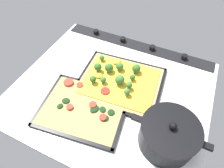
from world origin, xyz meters
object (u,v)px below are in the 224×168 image
object	(u,v)px
broccoli_pizza	(119,79)
baking_tray_back	(83,108)
baking_tray_front	(120,83)
cooking_pot	(168,135)
veggie_pizza_back	(84,107)

from	to	relation	value
broccoli_pizza	baking_tray_back	size ratio (longest dim) A/B	0.98
baking_tray_front	cooking_pot	distance (cm)	30.63
baking_tray_back	veggie_pizza_back	xyz separation A→B (cm)	(0.05, -0.47, 0.69)
veggie_pizza_back	cooking_pot	bearing A→B (deg)	-179.88
baking_tray_front	veggie_pizza_back	world-z (taller)	veggie_pizza_back
veggie_pizza_back	cooking_pot	world-z (taller)	cooking_pot
broccoli_pizza	veggie_pizza_back	bearing A→B (deg)	68.43
broccoli_pizza	veggie_pizza_back	world-z (taller)	broccoli_pizza
baking_tray_back	cooking_pot	world-z (taller)	cooking_pot
baking_tray_back	veggie_pizza_back	world-z (taller)	veggie_pizza_back
baking_tray_front	veggie_pizza_back	size ratio (longest dim) A/B	1.14
veggie_pizza_back	cooking_pot	size ratio (longest dim) A/B	1.28
broccoli_pizza	cooking_pot	world-z (taller)	cooking_pot
broccoli_pizza	baking_tray_back	bearing A→B (deg)	69.06
cooking_pot	baking_tray_back	bearing A→B (deg)	0.94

